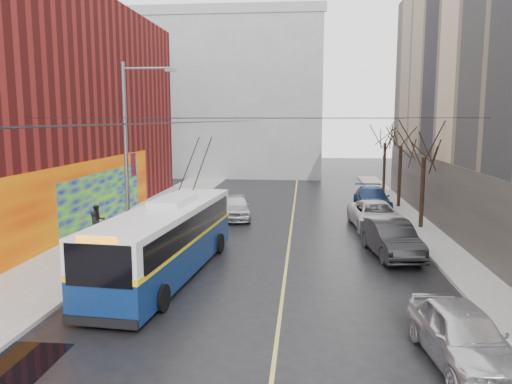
% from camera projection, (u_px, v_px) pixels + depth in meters
% --- Properties ---
extents(ground, '(140.00, 140.00, 0.00)m').
position_uv_depth(ground, '(223.00, 346.00, 14.09)').
color(ground, black).
rests_on(ground, ground).
extents(sidewalk_left, '(4.00, 60.00, 0.15)m').
position_uv_depth(sidewalk_left, '(112.00, 238.00, 26.67)').
color(sidewalk_left, gray).
rests_on(sidewalk_left, ground).
extents(sidewalk_right, '(2.00, 60.00, 0.15)m').
position_uv_depth(sidewalk_right, '(439.00, 245.00, 25.04)').
color(sidewalk_right, gray).
rests_on(sidewalk_right, ground).
extents(lane_line, '(0.12, 50.00, 0.01)m').
position_uv_depth(lane_line, '(290.00, 234.00, 27.74)').
color(lane_line, '#BFB74C').
rests_on(lane_line, ground).
extents(building_far, '(20.50, 12.10, 18.00)m').
position_uv_depth(building_far, '(234.00, 96.00, 57.67)').
color(building_far, gray).
rests_on(building_far, ground).
extents(streetlight_pole, '(2.65, 0.60, 9.00)m').
position_uv_depth(streetlight_pole, '(129.00, 151.00, 23.83)').
color(streetlight_pole, slate).
rests_on(streetlight_pole, ground).
extents(catenary_wires, '(18.00, 60.00, 0.22)m').
position_uv_depth(catenary_wires, '(220.00, 121.00, 27.98)').
color(catenary_wires, black).
extents(tree_near, '(3.20, 3.20, 6.40)m').
position_uv_depth(tree_near, '(425.00, 144.00, 28.26)').
color(tree_near, black).
rests_on(tree_near, ground).
extents(tree_mid, '(3.20, 3.20, 6.68)m').
position_uv_depth(tree_mid, '(401.00, 135.00, 35.12)').
color(tree_mid, black).
rests_on(tree_mid, ground).
extents(tree_far, '(3.20, 3.20, 6.57)m').
position_uv_depth(tree_far, '(385.00, 134.00, 42.03)').
color(tree_far, black).
rests_on(tree_far, ground).
extents(puddle, '(2.17, 3.38, 0.01)m').
position_uv_depth(puddle, '(3.00, 372.00, 12.65)').
color(puddle, black).
rests_on(puddle, ground).
extents(pigeons_flying, '(3.36, 2.29, 2.91)m').
position_uv_depth(pigeons_flying, '(209.00, 96.00, 22.24)').
color(pigeons_flying, slate).
extents(trolleybus, '(3.43, 11.65, 5.46)m').
position_uv_depth(trolleybus, '(167.00, 239.00, 20.27)').
color(trolleybus, '#0A2151').
rests_on(trolleybus, ground).
extents(parked_car_a, '(2.34, 4.76, 1.56)m').
position_uv_depth(parked_car_a, '(462.00, 335.00, 13.00)').
color(parked_car_a, silver).
rests_on(parked_car_a, ground).
extents(parked_car_b, '(2.45, 5.24, 1.66)m').
position_uv_depth(parked_car_b, '(391.00, 239.00, 23.27)').
color(parked_car_b, '#272729').
rests_on(parked_car_b, ground).
extents(parked_car_c, '(3.03, 5.87, 1.58)m').
position_uv_depth(parked_car_c, '(376.00, 215.00, 29.04)').
color(parked_car_c, silver).
rests_on(parked_car_c, ground).
extents(parked_car_d, '(2.30, 5.59, 1.62)m').
position_uv_depth(parked_car_d, '(372.00, 199.00, 35.03)').
color(parked_car_d, navy).
rests_on(parked_car_d, ground).
extents(following_car, '(2.52, 4.86, 1.58)m').
position_uv_depth(following_car, '(236.00, 207.00, 32.03)').
color(following_car, silver).
rests_on(following_car, ground).
extents(pedestrian_a, '(0.53, 0.65, 1.54)m').
position_uv_depth(pedestrian_a, '(94.00, 226.00, 25.68)').
color(pedestrian_a, black).
rests_on(pedestrian_a, sidewalk_left).
extents(pedestrian_b, '(1.02, 1.01, 1.66)m').
position_uv_depth(pedestrian_b, '(98.00, 221.00, 26.62)').
color(pedestrian_b, black).
rests_on(pedestrian_b, sidewalk_left).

